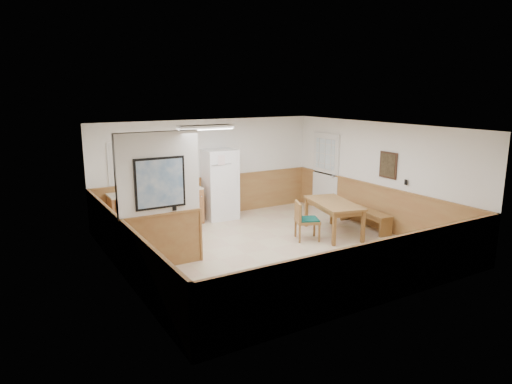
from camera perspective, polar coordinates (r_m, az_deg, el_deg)
ground at (r=9.51m, az=1.77°, el=-7.10°), size 6.00×6.00×0.00m
ceiling at (r=8.99m, az=1.88°, el=8.10°), size 6.00×6.00×0.02m
back_wall at (r=11.76m, az=-6.05°, el=2.94°), size 6.00×0.02×2.50m
right_wall at (r=11.04m, az=15.09°, el=1.95°), size 0.02×6.00×2.50m
left_wall at (r=8.01m, az=-16.62°, el=-2.05°), size 0.02×6.00×2.50m
wainscot_back at (r=11.89m, az=-5.93°, el=-0.64°), size 6.00×0.04×1.00m
wainscot_right at (r=11.18m, az=14.80°, el=-1.83°), size 0.04×6.00×1.00m
wainscot_left at (r=8.23m, az=-16.16°, el=-7.10°), size 0.04×6.00×1.00m
partition_wall at (r=8.39m, az=-11.99°, el=-1.26°), size 1.50×0.20×2.50m
kitchen_counter at (r=11.19m, az=-10.90°, el=-1.84°), size 2.20×0.61×1.00m
exterior_door at (r=12.43m, az=8.67°, el=2.46°), size 0.07×1.02×2.15m
kitchen_window at (r=11.00m, az=-16.04°, el=3.44°), size 0.80×0.04×1.00m
wall_painting at (r=10.77m, az=16.19°, el=3.25°), size 0.04×0.50×0.60m
fluorescent_fixture at (r=9.75m, az=-6.30°, el=8.06°), size 1.20×0.30×0.09m
refrigerator at (r=11.57m, az=-4.51°, el=0.97°), size 0.82×0.75×1.77m
dining_table at (r=10.42m, az=9.67°, el=-1.76°), size 1.16×1.75×0.75m
dining_bench at (r=11.15m, az=13.49°, el=-2.64°), size 0.53×1.62×0.45m
dining_chair at (r=9.98m, az=5.93°, el=-3.24°), size 0.81×0.69×0.85m
fire_extinguisher at (r=11.24m, az=-8.08°, el=1.65°), size 0.14×0.14×0.45m
soap_bottle at (r=10.81m, az=-15.80°, el=0.43°), size 0.09×0.09×0.23m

